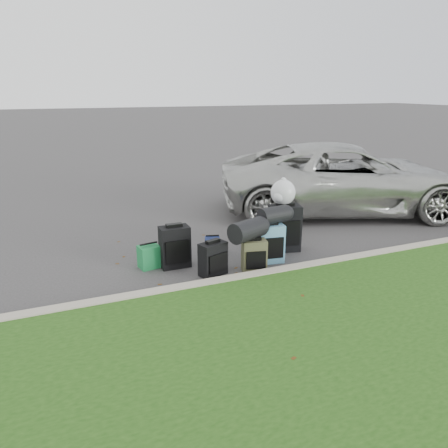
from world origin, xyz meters
name	(u,v)px	position (x,y,z in m)	size (l,w,h in m)	color
ground	(234,258)	(0.00, 0.00, 0.00)	(120.00, 120.00, 0.00)	#383535
curb	(262,276)	(0.00, -1.00, 0.07)	(120.00, 0.18, 0.15)	#9E937F
suv	(345,178)	(3.50, 1.68, 0.78)	(2.58, 5.60, 1.55)	#B7B7B2
suitcase_small_black	(213,259)	(-0.58, -0.51, 0.26)	(0.41, 0.23, 0.52)	black
suitcase_large_black_left	(175,247)	(-1.01, 0.03, 0.33)	(0.46, 0.28, 0.66)	black
suitcase_olive	(254,256)	(0.06, -0.62, 0.25)	(0.37, 0.23, 0.51)	#3B3B25
suitcase_teal	(270,243)	(0.47, -0.37, 0.32)	(0.44, 0.26, 0.63)	teal
suitcase_large_black_right	(284,228)	(0.96, 0.01, 0.40)	(0.54, 0.32, 0.80)	black
tote_green	(149,257)	(-1.40, 0.15, 0.18)	(0.32, 0.25, 0.36)	#1A793C
tote_navy	(212,245)	(-0.25, 0.37, 0.13)	(0.25, 0.20, 0.27)	navy
duffel_left	(248,230)	(-0.03, -0.57, 0.67)	(0.32, 0.32, 0.59)	black
duffel_right	(274,215)	(0.56, -0.32, 0.77)	(0.28, 0.28, 0.50)	black
trash_bag	(283,193)	(0.95, 0.09, 1.02)	(0.43, 0.43, 0.43)	silver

